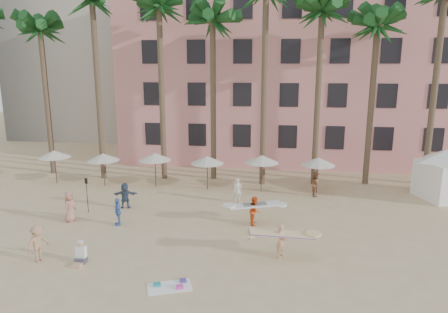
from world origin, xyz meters
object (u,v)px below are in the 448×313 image
cabana (446,170)px  carrier_yellow (281,238)px  carrier_white (255,209)px  pink_hotel (308,76)px

cabana → carrier_yellow: 15.29m
carrier_yellow → carrier_white: 4.23m
cabana → carrier_white: 14.26m
pink_hotel → carrier_white: bearing=-101.8°
cabana → carrier_yellow: (-11.26, -10.29, -1.10)m
cabana → carrier_white: (-12.73, -6.32, -1.17)m
carrier_yellow → carrier_white: bearing=110.3°
pink_hotel → carrier_white: 21.50m
cabana → carrier_white: cabana is taller
carrier_yellow → carrier_white: (-1.47, 3.97, -0.07)m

